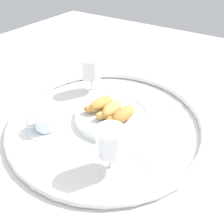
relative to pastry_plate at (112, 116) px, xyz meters
The scene contains 11 objects.
ground_plane 0.03m from the pastry_plate, 167.71° to the left, with size 2.20×2.20×0.00m, color silver.
table_chrome_rim 0.03m from the pastry_plate, 167.71° to the left, with size 0.67×0.67×0.02m, color silver.
pastry_plate is the anchor object (origin of this frame).
croissant_large 0.06m from the pastry_plate, 95.73° to the right, with size 0.13×0.08×0.04m.
croissant_small 0.03m from the pastry_plate, 87.75° to the left, with size 0.14×0.07×0.04m.
croissant_extra 0.06m from the pastry_plate, 83.47° to the left, with size 0.13×0.08×0.04m.
coffee_cup_near 0.23m from the pastry_plate, 136.86° to the left, with size 0.14×0.14×0.06m.
juice_glass_left 0.23m from the pastry_plate, 147.69° to the right, with size 0.08×0.08×0.14m.
juice_glass_right 0.23m from the pastry_plate, 56.24° to the left, with size 0.08×0.08×0.14m.
sugar_packet 0.25m from the pastry_plate, 38.61° to the right, with size 0.05×0.03×0.01m, color white.
folded_napkin 0.23m from the pastry_plate, 109.51° to the right, with size 0.11×0.11×0.01m, color silver.
Camera 1 is at (-0.53, -0.37, 0.53)m, focal length 38.35 mm.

